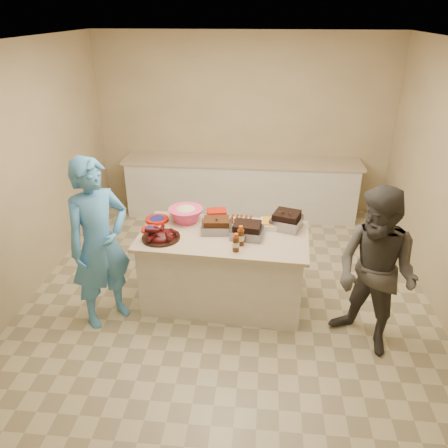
# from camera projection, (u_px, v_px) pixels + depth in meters

# --- Properties ---
(room) EXTENTS (4.50, 5.00, 2.70)m
(room) POSITION_uv_depth(u_px,v_px,m) (229.00, 293.00, 5.06)
(room) COLOR tan
(room) RESTS_ON ground
(back_counter) EXTENTS (3.60, 0.64, 0.90)m
(back_counter) POSITION_uv_depth(u_px,v_px,m) (241.00, 187.00, 6.82)
(back_counter) COLOR silver
(back_counter) RESTS_ON ground
(island) EXTENTS (1.82, 1.04, 0.84)m
(island) POSITION_uv_depth(u_px,v_px,m) (224.00, 300.00, 4.94)
(island) COLOR silver
(island) RESTS_ON ground
(rib_platter) EXTENTS (0.43, 0.43, 0.16)m
(rib_platter) POSITION_uv_depth(u_px,v_px,m) (161.00, 238.00, 4.50)
(rib_platter) COLOR #40090B
(rib_platter) RESTS_ON island
(pulled_pork_tray) EXTENTS (0.33, 0.26, 0.10)m
(pulled_pork_tray) POSITION_uv_depth(u_px,v_px,m) (217.00, 231.00, 4.64)
(pulled_pork_tray) COLOR #47230F
(pulled_pork_tray) RESTS_ON island
(brisket_tray) EXTENTS (0.35, 0.30, 0.10)m
(brisket_tray) POSITION_uv_depth(u_px,v_px,m) (247.00, 237.00, 4.53)
(brisket_tray) COLOR black
(brisket_tray) RESTS_ON island
(roasting_pan) EXTENTS (0.38, 0.38, 0.12)m
(roasting_pan) POSITION_uv_depth(u_px,v_px,m) (286.00, 227.00, 4.73)
(roasting_pan) COLOR gray
(roasting_pan) RESTS_ON island
(coleslaw_bowl) EXTENTS (0.41, 0.41, 0.26)m
(coleslaw_bowl) POSITION_uv_depth(u_px,v_px,m) (186.00, 221.00, 4.86)
(coleslaw_bowl) COLOR #F53E75
(coleslaw_bowl) RESTS_ON island
(sausage_plate) EXTENTS (0.33, 0.33, 0.05)m
(sausage_plate) POSITION_uv_depth(u_px,v_px,m) (240.00, 226.00, 4.76)
(sausage_plate) COLOR silver
(sausage_plate) RESTS_ON island
(mac_cheese_dish) EXTENTS (0.32, 0.24, 0.08)m
(mac_cheese_dish) POSITION_uv_depth(u_px,v_px,m) (275.00, 227.00, 4.73)
(mac_cheese_dish) COLOR orange
(mac_cheese_dish) RESTS_ON island
(bbq_bottle_a) EXTENTS (0.07, 0.07, 0.19)m
(bbq_bottle_a) POSITION_uv_depth(u_px,v_px,m) (236.00, 251.00, 4.27)
(bbq_bottle_a) COLOR #43200C
(bbq_bottle_a) RESTS_ON island
(bbq_bottle_b) EXTENTS (0.08, 0.08, 0.21)m
(bbq_bottle_b) POSITION_uv_depth(u_px,v_px,m) (241.00, 245.00, 4.38)
(bbq_bottle_b) COLOR #43200C
(bbq_bottle_b) RESTS_ON island
(mustard_bottle) EXTENTS (0.05, 0.05, 0.12)m
(mustard_bottle) POSITION_uv_depth(u_px,v_px,m) (207.00, 232.00, 4.63)
(mustard_bottle) COLOR yellow
(mustard_bottle) RESTS_ON island
(sauce_bowl) EXTENTS (0.13, 0.05, 0.12)m
(sauce_bowl) POSITION_uv_depth(u_px,v_px,m) (227.00, 228.00, 4.72)
(sauce_bowl) COLOR silver
(sauce_bowl) RESTS_ON island
(plate_stack_large) EXTENTS (0.27, 0.27, 0.03)m
(plate_stack_large) POSITION_uv_depth(u_px,v_px,m) (157.00, 221.00, 4.87)
(plate_stack_large) COLOR #A81609
(plate_stack_large) RESTS_ON island
(plate_stack_small) EXTENTS (0.20, 0.20, 0.03)m
(plate_stack_small) POSITION_uv_depth(u_px,v_px,m) (150.00, 231.00, 4.66)
(plate_stack_small) COLOR #A81609
(plate_stack_small) RESTS_ON island
(plastic_cup) EXTENTS (0.10, 0.10, 0.10)m
(plastic_cup) POSITION_uv_depth(u_px,v_px,m) (174.00, 216.00, 4.99)
(plastic_cup) COLOR brown
(plastic_cup) RESTS_ON island
(basket_stack) EXTENTS (0.24, 0.20, 0.11)m
(basket_stack) POSITION_uv_depth(u_px,v_px,m) (217.00, 219.00, 4.92)
(basket_stack) COLOR #A81609
(basket_stack) RESTS_ON island
(guest_blue) EXTENTS (1.75, 1.68, 0.43)m
(guest_blue) POSITION_uv_depth(u_px,v_px,m) (110.00, 316.00, 4.68)
(guest_blue) COLOR #4892D4
(guest_blue) RESTS_ON ground
(guest_gray) EXTENTS (1.72, 1.71, 0.62)m
(guest_gray) POSITION_uv_depth(u_px,v_px,m) (363.00, 343.00, 4.31)
(guest_gray) COLOR #45433F
(guest_gray) RESTS_ON ground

